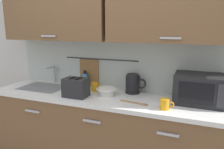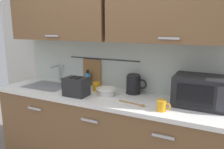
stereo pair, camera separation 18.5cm
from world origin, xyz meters
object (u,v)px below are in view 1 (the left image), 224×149
mug_by_kettle (165,104)px  wooden_spoon (137,103)px  dish_soap_bottle (85,80)px  mixing_bowl (107,91)px  toaster (76,87)px  mug_near_sink (95,87)px  microwave (200,89)px  electric_kettle (133,84)px

mug_by_kettle → wooden_spoon: (-0.25, 0.05, -0.04)m
dish_soap_bottle → mixing_bowl: bearing=-30.7°
dish_soap_bottle → toaster: dish_soap_bottle is taller
mug_near_sink → mug_by_kettle: 0.85m
dish_soap_bottle → mug_near_sink: size_ratio=1.63×
mug_by_kettle → wooden_spoon: bearing=169.0°
dish_soap_bottle → microwave: bearing=-5.2°
mixing_bowl → toaster: toaster is taller
microwave → wooden_spoon: microwave is taller
toaster → wooden_spoon: toaster is taller
toaster → mug_by_kettle: toaster is taller
dish_soap_bottle → wooden_spoon: 0.82m
toaster → wooden_spoon: bearing=1.3°
dish_soap_bottle → mug_by_kettle: (0.99, -0.40, -0.04)m
mug_near_sink → toaster: 0.27m
dish_soap_bottle → mug_by_kettle: 1.07m
mug_near_sink → mixing_bowl: bearing=-29.3°
toaster → mug_near_sink: bearing=69.2°
electric_kettle → dish_soap_bottle: bearing=176.5°
wooden_spoon → microwave: bearing=24.1°
microwave → mug_by_kettle: microwave is taller
mug_near_sink → toaster: (-0.09, -0.25, 0.05)m
electric_kettle → dish_soap_bottle: electric_kettle is taller
electric_kettle → mug_near_sink: 0.42m
electric_kettle → mug_by_kettle: 0.54m
toaster → mug_by_kettle: (0.89, -0.03, -0.05)m
dish_soap_bottle → mug_by_kettle: dish_soap_bottle is taller
microwave → dish_soap_bottle: (-1.26, 0.12, -0.05)m
electric_kettle → toaster: 0.60m
electric_kettle → wooden_spoon: 0.36m
electric_kettle → toaster: (-0.50, -0.33, -0.01)m
microwave → electric_kettle: size_ratio=2.03×
dish_soap_bottle → wooden_spoon: dish_soap_bottle is taller
microwave → mug_by_kettle: (-0.27, -0.29, -0.09)m
mug_near_sink → dish_soap_bottle: bearing=148.0°
microwave → mixing_bowl: bearing=-173.5°
mixing_bowl → toaster: 0.32m
dish_soap_bottle → mug_by_kettle: size_ratio=1.63×
electric_kettle → mixing_bowl: (-0.23, -0.18, -0.06)m
electric_kettle → mug_near_sink: (-0.41, -0.08, -0.05)m
mixing_bowl → wooden_spoon: size_ratio=0.77×
wooden_spoon → mixing_bowl: bearing=159.8°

